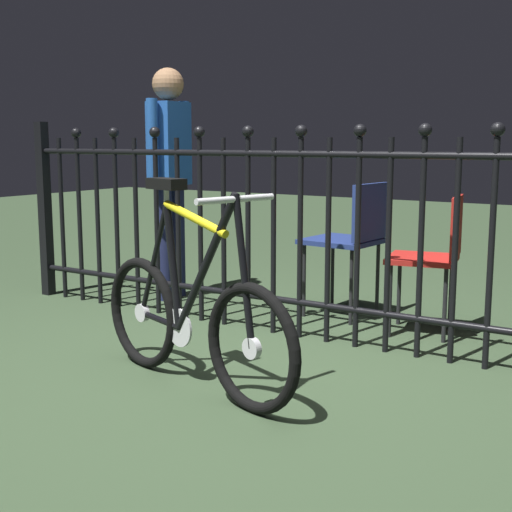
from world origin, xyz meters
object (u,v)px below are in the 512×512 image
at_px(bicycle, 192,317).
at_px(person_visitor, 170,164).
at_px(chair_red, 436,250).
at_px(chair_navy, 353,234).

height_order(bicycle, person_visitor, person_visitor).
bearing_deg(chair_red, chair_navy, 169.17).
xyz_separation_m(chair_navy, chair_red, (0.57, -0.11, -0.04)).
relative_size(bicycle, chair_red, 1.64).
bearing_deg(person_visitor, chair_navy, 7.57).
height_order(bicycle, chair_red, bicycle).
xyz_separation_m(chair_navy, person_visitor, (-1.32, -0.18, 0.42)).
height_order(chair_navy, person_visitor, person_visitor).
relative_size(chair_red, person_visitor, 0.50).
height_order(chair_navy, chair_red, chair_navy).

